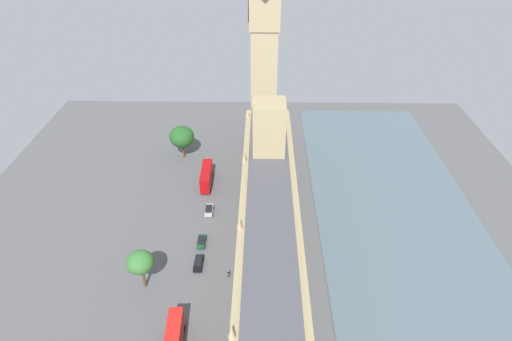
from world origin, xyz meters
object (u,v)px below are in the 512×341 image
car_dark_green_leading (201,241)px  plane_tree_under_trees (182,137)px  parliament_building (269,208)px  double_decker_bus_midblock (174,340)px  clock_tower (264,49)px  car_black_corner (198,263)px  car_silver_kerbside (209,210)px  pedestrian_trailing (228,274)px  plane_tree_opposite_hall (140,262)px  double_decker_bus_near_tower (206,176)px

car_dark_green_leading → plane_tree_under_trees: bearing=105.1°
parliament_building → double_decker_bus_midblock: bearing=60.2°
double_decker_bus_midblock → clock_tower: bearing=74.9°
parliament_building → double_decker_bus_midblock: size_ratio=7.09×
parliament_building → car_black_corner: parliament_building is taller
car_silver_kerbside → pedestrian_trailing: 20.98m
car_dark_green_leading → car_black_corner: size_ratio=0.92×
clock_tower → double_decker_bus_midblock: 78.30m
parliament_building → plane_tree_under_trees: parliament_building is taller
car_silver_kerbside → plane_tree_opposite_hall: 25.85m
clock_tower → plane_tree_under_trees: 33.98m
double_decker_bus_midblock → car_dark_green_leading: bearing=83.7°
car_black_corner → double_decker_bus_midblock: 19.51m
car_silver_kerbside → plane_tree_under_trees: (10.26, -25.26, 6.08)m
parliament_building → double_decker_bus_midblock: parliament_building is taller
parliament_building → double_decker_bus_near_tower: (16.37, -19.85, -5.60)m
plane_tree_under_trees → car_dark_green_leading: bearing=105.0°
parliament_building → car_silver_kerbside: 18.03m
double_decker_bus_near_tower → plane_tree_under_trees: 16.30m
car_black_corner → car_silver_kerbside: bearing=-91.1°
parliament_building → car_silver_kerbside: (14.44, -7.93, -7.35)m
parliament_building → car_dark_green_leading: bearing=11.2°
double_decker_bus_near_tower → car_silver_kerbside: (-1.94, 11.92, -1.75)m
plane_tree_opposite_hall → plane_tree_under_trees: bearing=-90.2°
parliament_building → clock_tower: clock_tower is taller
car_black_corner → double_decker_bus_midblock: bearing=85.5°
car_black_corner → pedestrian_trailing: 7.13m
car_silver_kerbside → car_dark_green_leading: size_ratio=1.04×
plane_tree_opposite_hall → parliament_building: bearing=-149.0°
plane_tree_under_trees → clock_tower: bearing=-156.6°
double_decker_bus_near_tower → car_silver_kerbside: bearing=98.0°
car_black_corner → plane_tree_under_trees: 44.04m
car_dark_green_leading → plane_tree_under_trees: plane_tree_under_trees is taller
pedestrian_trailing → car_silver_kerbside: bearing=-56.0°
car_black_corner → plane_tree_opposite_hall: size_ratio=0.50×
car_silver_kerbside → car_black_corner: same height
pedestrian_trailing → double_decker_bus_midblock: bearing=80.7°
car_dark_green_leading → plane_tree_opposite_hall: size_ratio=0.46×
clock_tower → parliament_building: bearing=91.5°
car_silver_kerbside → plane_tree_opposite_hall: size_ratio=0.47×
double_decker_bus_near_tower → plane_tree_opposite_hall: size_ratio=1.16×
parliament_building → clock_tower: 48.20m
clock_tower → double_decker_bus_near_tower: (15.20, 23.50, -26.65)m
car_silver_kerbside → parliament_building: bearing=-28.6°
clock_tower → plane_tree_opposite_hall: 66.82m
car_dark_green_leading → plane_tree_opposite_hall: bearing=-129.5°
car_silver_kerbside → car_dark_green_leading: (0.55, 10.89, -0.00)m
car_black_corner → pedestrian_trailing: size_ratio=2.75×
clock_tower → pedestrian_trailing: clock_tower is taller
parliament_building → car_black_corner: size_ratio=16.53×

